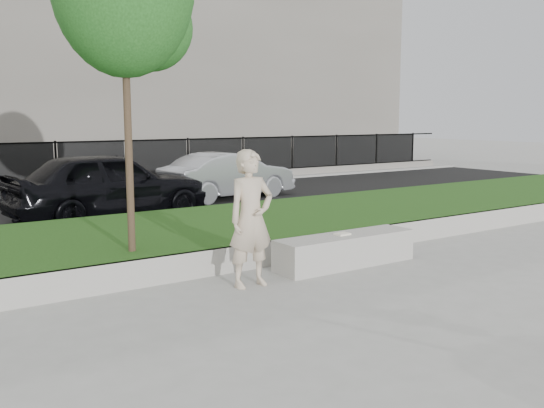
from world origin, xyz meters
TOP-DOWN VIEW (x-y plane):
  - ground at (0.00, 0.00)m, footprint 90.00×90.00m
  - grass_bank at (0.00, 3.00)m, footprint 34.00×4.00m
  - grass_kerb at (0.00, 1.04)m, footprint 34.00×0.08m
  - street at (0.00, 8.50)m, footprint 34.00×7.00m
  - far_pavement at (0.00, 13.00)m, footprint 34.00×3.00m
  - iron_fence at (0.00, 12.00)m, footprint 32.00×0.30m
  - building_facade at (0.00, 20.00)m, footprint 34.00×10.00m
  - stone_bench at (0.78, 0.40)m, footprint 2.43×0.61m
  - man at (-1.08, 0.25)m, footprint 0.70×0.46m
  - book at (0.73, 0.42)m, footprint 0.24×0.18m
  - car_dark at (-0.85, 6.69)m, footprint 4.69×2.26m
  - car_silver at (3.10, 8.05)m, footprint 4.11×1.93m

SIDE VIEW (x-z plane):
  - ground at x=0.00m, z-range 0.00..0.00m
  - street at x=0.00m, z-range 0.00..0.04m
  - far_pavement at x=0.00m, z-range 0.00..0.12m
  - grass_bank at x=0.00m, z-range 0.00..0.40m
  - grass_kerb at x=0.00m, z-range 0.00..0.40m
  - stone_bench at x=0.78m, z-range 0.00..0.50m
  - book at x=0.73m, z-range 0.50..0.52m
  - iron_fence at x=0.00m, z-range -0.21..1.29m
  - car_silver at x=3.10m, z-range 0.04..1.34m
  - car_dark at x=-0.85m, z-range 0.04..1.58m
  - man at x=-1.08m, z-range 0.00..1.90m
  - building_facade at x=0.00m, z-range 0.00..10.00m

